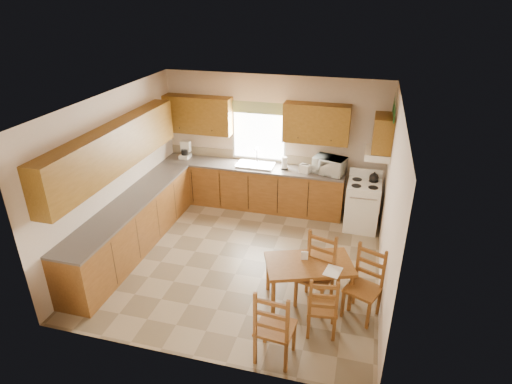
% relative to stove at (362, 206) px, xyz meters
% --- Properties ---
extents(floor, '(4.50, 4.50, 0.00)m').
position_rel_stove_xyz_m(floor, '(-1.88, -1.62, -0.45)').
color(floor, '#8C7A5D').
rests_on(floor, ground).
extents(ceiling, '(4.50, 4.50, 0.00)m').
position_rel_stove_xyz_m(ceiling, '(-1.88, -1.62, 2.25)').
color(ceiling, brown).
rests_on(ceiling, floor).
extents(wall_left, '(4.50, 4.50, 0.00)m').
position_rel_stove_xyz_m(wall_left, '(-4.13, -1.62, 0.90)').
color(wall_left, beige).
rests_on(wall_left, floor).
extents(wall_right, '(4.50, 4.50, 0.00)m').
position_rel_stove_xyz_m(wall_right, '(0.37, -1.62, 0.90)').
color(wall_right, beige).
rests_on(wall_right, floor).
extents(wall_back, '(4.50, 4.50, 0.00)m').
position_rel_stove_xyz_m(wall_back, '(-1.88, 0.63, 0.90)').
color(wall_back, beige).
rests_on(wall_back, floor).
extents(wall_front, '(4.50, 4.50, 0.00)m').
position_rel_stove_xyz_m(wall_front, '(-1.88, -3.87, 0.90)').
color(wall_front, beige).
rests_on(wall_front, floor).
extents(lower_cab_back, '(3.75, 0.60, 0.88)m').
position_rel_stove_xyz_m(lower_cab_back, '(-2.25, 0.33, -0.01)').
color(lower_cab_back, brown).
rests_on(lower_cab_back, floor).
extents(lower_cab_left, '(0.60, 3.60, 0.88)m').
position_rel_stove_xyz_m(lower_cab_left, '(-3.83, -1.77, -0.01)').
color(lower_cab_left, brown).
rests_on(lower_cab_left, floor).
extents(counter_back, '(3.75, 0.63, 0.04)m').
position_rel_stove_xyz_m(counter_back, '(-2.25, 0.33, 0.45)').
color(counter_back, '#5A524E').
rests_on(counter_back, lower_cab_back).
extents(counter_left, '(0.63, 3.60, 0.04)m').
position_rel_stove_xyz_m(counter_left, '(-3.83, -1.77, 0.45)').
color(counter_left, '#5A524E').
rests_on(counter_left, lower_cab_left).
extents(backsplash, '(3.75, 0.01, 0.18)m').
position_rel_stove_xyz_m(backsplash, '(-2.25, 0.62, 0.56)').
color(backsplash, '#9C8A6B').
rests_on(backsplash, counter_back).
extents(upper_cab_back_left, '(1.41, 0.33, 0.75)m').
position_rel_stove_xyz_m(upper_cab_back_left, '(-3.43, 0.47, 1.40)').
color(upper_cab_back_left, brown).
rests_on(upper_cab_back_left, wall_back).
extents(upper_cab_back_right, '(1.25, 0.33, 0.75)m').
position_rel_stove_xyz_m(upper_cab_back_right, '(-1.02, 0.47, 1.40)').
color(upper_cab_back_right, brown).
rests_on(upper_cab_back_right, wall_back).
extents(upper_cab_left, '(0.33, 3.60, 0.75)m').
position_rel_stove_xyz_m(upper_cab_left, '(-3.96, -1.77, 1.40)').
color(upper_cab_left, brown).
rests_on(upper_cab_left, wall_left).
extents(upper_cab_stove, '(0.33, 0.62, 0.62)m').
position_rel_stove_xyz_m(upper_cab_stove, '(0.20, 0.03, 1.45)').
color(upper_cab_stove, brown).
rests_on(upper_cab_stove, wall_right).
extents(range_hood, '(0.44, 0.62, 0.12)m').
position_rel_stove_xyz_m(range_hood, '(0.15, 0.03, 1.07)').
color(range_hood, white).
rests_on(range_hood, wall_right).
extents(window_frame, '(1.13, 0.02, 1.18)m').
position_rel_stove_xyz_m(window_frame, '(-2.18, 0.60, 1.10)').
color(window_frame, white).
rests_on(window_frame, wall_back).
extents(window_pane, '(1.05, 0.01, 1.10)m').
position_rel_stove_xyz_m(window_pane, '(-2.18, 0.60, 1.10)').
color(window_pane, white).
rests_on(window_pane, wall_back).
extents(window_valance, '(1.19, 0.01, 0.24)m').
position_rel_stove_xyz_m(window_valance, '(-2.18, 0.57, 1.60)').
color(window_valance, '#3C612E').
rests_on(window_valance, wall_back).
extents(sink_basin, '(0.75, 0.45, 0.04)m').
position_rel_stove_xyz_m(sink_basin, '(-2.18, 0.33, 0.49)').
color(sink_basin, silver).
rests_on(sink_basin, counter_back).
extents(pine_decal_a, '(0.22, 0.22, 0.36)m').
position_rel_stove_xyz_m(pine_decal_a, '(0.33, -0.29, 1.93)').
color(pine_decal_a, '#19471A').
rests_on(pine_decal_a, wall_right).
extents(pine_decal_b, '(0.22, 0.22, 0.36)m').
position_rel_stove_xyz_m(pine_decal_b, '(0.33, 0.03, 1.97)').
color(pine_decal_b, '#19471A').
rests_on(pine_decal_b, wall_right).
extents(pine_decal_c, '(0.22, 0.22, 0.36)m').
position_rel_stove_xyz_m(pine_decal_c, '(0.33, 0.35, 1.93)').
color(pine_decal_c, '#19471A').
rests_on(pine_decal_c, wall_right).
extents(stove, '(0.63, 0.65, 0.91)m').
position_rel_stove_xyz_m(stove, '(0.00, 0.00, 0.00)').
color(stove, white).
rests_on(stove, floor).
extents(coffeemaker, '(0.24, 0.28, 0.36)m').
position_rel_stove_xyz_m(coffeemaker, '(-3.74, 0.38, 0.65)').
color(coffeemaker, white).
rests_on(coffeemaker, counter_back).
extents(paper_towel, '(0.14, 0.14, 0.25)m').
position_rel_stove_xyz_m(paper_towel, '(-1.58, 0.32, 0.59)').
color(paper_towel, white).
rests_on(paper_towel, counter_back).
extents(toaster, '(0.24, 0.20, 0.17)m').
position_rel_stove_xyz_m(toaster, '(-1.16, 0.24, 0.55)').
color(toaster, white).
rests_on(toaster, counter_back).
extents(microwave, '(0.63, 0.53, 0.33)m').
position_rel_stove_xyz_m(microwave, '(-0.70, 0.33, 0.63)').
color(microwave, white).
rests_on(microwave, counter_back).
extents(dining_table, '(1.39, 1.08, 0.65)m').
position_rel_stove_xyz_m(dining_table, '(-0.66, -2.37, -0.13)').
color(dining_table, brown).
rests_on(dining_table, floor).
extents(chair_near_left, '(0.44, 0.42, 0.93)m').
position_rel_stove_xyz_m(chair_near_left, '(-0.39, -2.97, 0.01)').
color(chair_near_left, brown).
rests_on(chair_near_left, floor).
extents(chair_near_right, '(0.48, 0.47, 1.07)m').
position_rel_stove_xyz_m(chair_near_right, '(-0.89, -3.56, 0.08)').
color(chair_near_right, brown).
rests_on(chair_near_right, floor).
extents(chair_far_left, '(0.56, 0.55, 1.09)m').
position_rel_stove_xyz_m(chair_far_left, '(-0.56, -2.44, 0.09)').
color(chair_far_left, brown).
rests_on(chair_far_left, floor).
extents(chair_far_right, '(0.56, 0.55, 1.04)m').
position_rel_stove_xyz_m(chair_far_right, '(0.11, -2.52, 0.07)').
color(chair_far_right, brown).
rests_on(chair_far_right, floor).
extents(table_paper, '(0.27, 0.33, 0.00)m').
position_rel_stove_xyz_m(table_paper, '(-0.32, -2.49, 0.20)').
color(table_paper, white).
rests_on(table_paper, dining_table).
extents(table_card, '(0.10, 0.04, 0.13)m').
position_rel_stove_xyz_m(table_card, '(-0.74, -2.31, 0.27)').
color(table_card, white).
rests_on(table_card, dining_table).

